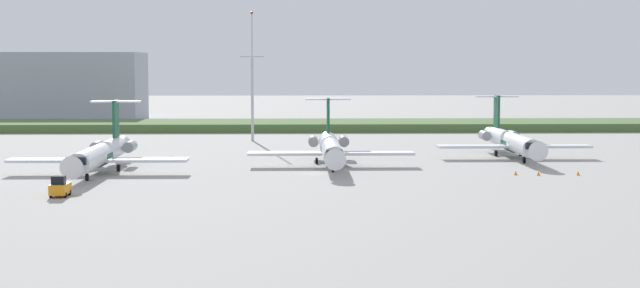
{
  "coord_description": "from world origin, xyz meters",
  "views": [
    {
      "loc": [
        -3.23,
        -118.44,
        14.31
      ],
      "look_at": [
        0.0,
        9.08,
        3.0
      ],
      "focal_mm": 51.91,
      "sensor_mm": 36.0,
      "label": 1
    }
  ],
  "objects_px": {
    "regional_jet_second": "(331,147)",
    "safety_cone_rear_marker": "(578,173)",
    "safety_cone_front_marker": "(516,173)",
    "regional_jet_third": "(511,141)",
    "antenna_mast": "(252,87)",
    "regional_jet_nearest": "(101,153)",
    "baggage_tug": "(60,187)",
    "safety_cone_mid_marker": "(539,173)"
  },
  "relations": [
    {
      "from": "regional_jet_nearest",
      "to": "safety_cone_front_marker",
      "type": "height_order",
      "value": "regional_jet_nearest"
    },
    {
      "from": "regional_jet_nearest",
      "to": "antenna_mast",
      "type": "height_order",
      "value": "antenna_mast"
    },
    {
      "from": "baggage_tug",
      "to": "safety_cone_mid_marker",
      "type": "bearing_deg",
      "value": 16.93
    },
    {
      "from": "baggage_tug",
      "to": "safety_cone_rear_marker",
      "type": "xyz_separation_m",
      "value": [
        60.98,
        17.15,
        -0.73
      ]
    },
    {
      "from": "regional_jet_second",
      "to": "safety_cone_mid_marker",
      "type": "relative_size",
      "value": 56.36
    },
    {
      "from": "regional_jet_second",
      "to": "regional_jet_third",
      "type": "distance_m",
      "value": 29.3
    },
    {
      "from": "regional_jet_second",
      "to": "safety_cone_rear_marker",
      "type": "bearing_deg",
      "value": -21.38
    },
    {
      "from": "regional_jet_nearest",
      "to": "regional_jet_third",
      "type": "height_order",
      "value": "same"
    },
    {
      "from": "antenna_mast",
      "to": "safety_cone_front_marker",
      "type": "height_order",
      "value": "antenna_mast"
    },
    {
      "from": "regional_jet_nearest",
      "to": "antenna_mast",
      "type": "relative_size",
      "value": 1.32
    },
    {
      "from": "safety_cone_front_marker",
      "to": "safety_cone_mid_marker",
      "type": "bearing_deg",
      "value": -12.54
    },
    {
      "from": "regional_jet_third",
      "to": "baggage_tug",
      "type": "height_order",
      "value": "regional_jet_third"
    },
    {
      "from": "regional_jet_second",
      "to": "antenna_mast",
      "type": "height_order",
      "value": "antenna_mast"
    },
    {
      "from": "regional_jet_second",
      "to": "regional_jet_nearest",
      "type": "bearing_deg",
      "value": -164.99
    },
    {
      "from": "regional_jet_second",
      "to": "safety_cone_front_marker",
      "type": "relative_size",
      "value": 56.36
    },
    {
      "from": "safety_cone_mid_marker",
      "to": "baggage_tug",
      "type": "bearing_deg",
      "value": -163.07
    },
    {
      "from": "regional_jet_third",
      "to": "safety_cone_front_marker",
      "type": "distance_m",
      "value": 22.16
    },
    {
      "from": "regional_jet_third",
      "to": "safety_cone_rear_marker",
      "type": "relative_size",
      "value": 56.36
    },
    {
      "from": "safety_cone_rear_marker",
      "to": "baggage_tug",
      "type": "bearing_deg",
      "value": -164.29
    },
    {
      "from": "regional_jet_nearest",
      "to": "regional_jet_third",
      "type": "relative_size",
      "value": 1.0
    },
    {
      "from": "safety_cone_front_marker",
      "to": "regional_jet_third",
      "type": "bearing_deg",
      "value": 78.44
    },
    {
      "from": "regional_jet_second",
      "to": "antenna_mast",
      "type": "relative_size",
      "value": 1.32
    },
    {
      "from": "regional_jet_second",
      "to": "baggage_tug",
      "type": "xyz_separation_m",
      "value": [
        -29.99,
        -29.29,
        -1.53
      ]
    },
    {
      "from": "regional_jet_second",
      "to": "safety_cone_front_marker",
      "type": "distance_m",
      "value": 26.02
    },
    {
      "from": "antenna_mast",
      "to": "baggage_tug",
      "type": "distance_m",
      "value": 72.6
    },
    {
      "from": "regional_jet_nearest",
      "to": "baggage_tug",
      "type": "height_order",
      "value": "regional_jet_nearest"
    },
    {
      "from": "regional_jet_nearest",
      "to": "safety_cone_rear_marker",
      "type": "bearing_deg",
      "value": -3.81
    },
    {
      "from": "regional_jet_third",
      "to": "baggage_tug",
      "type": "xyz_separation_m",
      "value": [
        -57.55,
        -39.23,
        -1.53
      ]
    },
    {
      "from": "safety_cone_mid_marker",
      "to": "safety_cone_rear_marker",
      "type": "xyz_separation_m",
      "value": [
        5.09,
        0.14,
        0.0
      ]
    },
    {
      "from": "regional_jet_second",
      "to": "safety_cone_rear_marker",
      "type": "height_order",
      "value": "regional_jet_second"
    },
    {
      "from": "regional_jet_second",
      "to": "regional_jet_third",
      "type": "relative_size",
      "value": 1.0
    },
    {
      "from": "regional_jet_nearest",
      "to": "safety_cone_rear_marker",
      "type": "distance_m",
      "value": 61.27
    },
    {
      "from": "antenna_mast",
      "to": "safety_cone_mid_marker",
      "type": "height_order",
      "value": "antenna_mast"
    },
    {
      "from": "safety_cone_mid_marker",
      "to": "antenna_mast",
      "type": "bearing_deg",
      "value": 126.13
    },
    {
      "from": "regional_jet_second",
      "to": "safety_cone_front_marker",
      "type": "height_order",
      "value": "regional_jet_second"
    },
    {
      "from": "regional_jet_second",
      "to": "baggage_tug",
      "type": "height_order",
      "value": "regional_jet_second"
    },
    {
      "from": "baggage_tug",
      "to": "safety_cone_rear_marker",
      "type": "bearing_deg",
      "value": 15.71
    },
    {
      "from": "regional_jet_third",
      "to": "baggage_tug",
      "type": "distance_m",
      "value": 69.67
    },
    {
      "from": "baggage_tug",
      "to": "safety_cone_front_marker",
      "type": "relative_size",
      "value": 5.82
    },
    {
      "from": "regional_jet_third",
      "to": "antenna_mast",
      "type": "xyz_separation_m",
      "value": [
        -40.34,
        30.76,
        7.19
      ]
    },
    {
      "from": "regional_jet_second",
      "to": "safety_cone_rear_marker",
      "type": "xyz_separation_m",
      "value": [
        31.0,
        -12.14,
        -2.26
      ]
    },
    {
      "from": "regional_jet_nearest",
      "to": "baggage_tug",
      "type": "distance_m",
      "value": 21.28
    }
  ]
}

